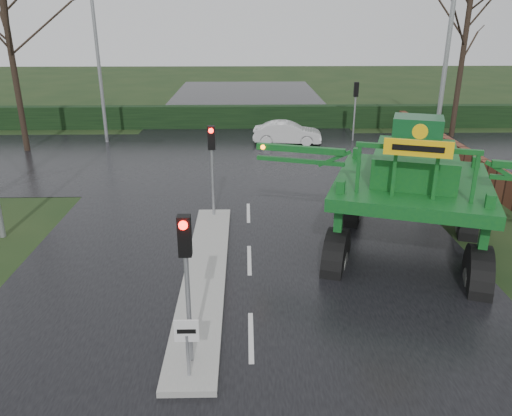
{
  "coord_description": "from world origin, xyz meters",
  "views": [
    {
      "loc": [
        -0.1,
        -9.93,
        7.1
      ],
      "look_at": [
        0.19,
        3.36,
        2.0
      ],
      "focal_mm": 35.0,
      "sensor_mm": 36.0,
      "label": 1
    }
  ],
  "objects_px": {
    "traffic_signal_mid": "(212,152)",
    "street_light_right": "(441,45)",
    "traffic_signal_near": "(186,260)",
    "crop_sprayer": "(342,179)",
    "traffic_signal_far": "(356,98)",
    "white_sedan": "(287,144)",
    "keep_left_sign": "(187,339)",
    "street_light_left_far": "(101,38)"
  },
  "relations": [
    {
      "from": "keep_left_sign",
      "to": "street_light_left_far",
      "type": "distance_m",
      "value": 23.11
    },
    {
      "from": "traffic_signal_far",
      "to": "crop_sprayer",
      "type": "bearing_deg",
      "value": 76.8
    },
    {
      "from": "traffic_signal_mid",
      "to": "crop_sprayer",
      "type": "relative_size",
      "value": 0.37
    },
    {
      "from": "street_light_right",
      "to": "street_light_left_far",
      "type": "xyz_separation_m",
      "value": [
        -16.39,
        8.0,
        0.0
      ]
    },
    {
      "from": "keep_left_sign",
      "to": "traffic_signal_far",
      "type": "xyz_separation_m",
      "value": [
        7.8,
        21.51,
        1.53
      ]
    },
    {
      "from": "street_light_left_far",
      "to": "street_light_right",
      "type": "bearing_deg",
      "value": -26.02
    },
    {
      "from": "keep_left_sign",
      "to": "traffic_signal_mid",
      "type": "height_order",
      "value": "traffic_signal_mid"
    },
    {
      "from": "traffic_signal_far",
      "to": "crop_sprayer",
      "type": "relative_size",
      "value": 0.37
    },
    {
      "from": "street_light_right",
      "to": "traffic_signal_far",
      "type": "bearing_deg",
      "value": 101.95
    },
    {
      "from": "street_light_left_far",
      "to": "crop_sprayer",
      "type": "xyz_separation_m",
      "value": [
        10.94,
        -16.01,
        -3.34
      ]
    },
    {
      "from": "traffic_signal_near",
      "to": "street_light_right",
      "type": "relative_size",
      "value": 0.35
    },
    {
      "from": "street_light_left_far",
      "to": "crop_sprayer",
      "type": "height_order",
      "value": "street_light_left_far"
    },
    {
      "from": "traffic_signal_far",
      "to": "street_light_left_far",
      "type": "xyz_separation_m",
      "value": [
        -14.69,
        -0.01,
        3.4
      ]
    },
    {
      "from": "keep_left_sign",
      "to": "traffic_signal_mid",
      "type": "xyz_separation_m",
      "value": [
        0.0,
        8.99,
        1.53
      ]
    },
    {
      "from": "white_sedan",
      "to": "traffic_signal_far",
      "type": "bearing_deg",
      "value": -73.13
    },
    {
      "from": "traffic_signal_far",
      "to": "white_sedan",
      "type": "distance_m",
      "value": 4.91
    },
    {
      "from": "traffic_signal_near",
      "to": "traffic_signal_far",
      "type": "bearing_deg",
      "value": 69.64
    },
    {
      "from": "keep_left_sign",
      "to": "traffic_signal_near",
      "type": "bearing_deg",
      "value": 90.0
    },
    {
      "from": "keep_left_sign",
      "to": "street_light_right",
      "type": "xyz_separation_m",
      "value": [
        9.49,
        13.5,
        4.93
      ]
    },
    {
      "from": "traffic_signal_mid",
      "to": "street_light_right",
      "type": "xyz_separation_m",
      "value": [
        9.49,
        4.51,
        3.4
      ]
    },
    {
      "from": "traffic_signal_near",
      "to": "crop_sprayer",
      "type": "bearing_deg",
      "value": 51.02
    },
    {
      "from": "keep_left_sign",
      "to": "traffic_signal_near",
      "type": "relative_size",
      "value": 0.38
    },
    {
      "from": "traffic_signal_near",
      "to": "crop_sprayer",
      "type": "relative_size",
      "value": 0.37
    },
    {
      "from": "traffic_signal_near",
      "to": "white_sedan",
      "type": "relative_size",
      "value": 0.88
    },
    {
      "from": "white_sedan",
      "to": "traffic_signal_near",
      "type": "bearing_deg",
      "value": 175.45
    },
    {
      "from": "street_light_right",
      "to": "white_sedan",
      "type": "relative_size",
      "value": 2.49
    },
    {
      "from": "street_light_right",
      "to": "street_light_left_far",
      "type": "distance_m",
      "value": 18.24
    },
    {
      "from": "traffic_signal_mid",
      "to": "traffic_signal_far",
      "type": "bearing_deg",
      "value": 58.07
    },
    {
      "from": "traffic_signal_far",
      "to": "white_sedan",
      "type": "bearing_deg",
      "value": 11.05
    },
    {
      "from": "keep_left_sign",
      "to": "traffic_signal_near",
      "type": "distance_m",
      "value": 1.61
    },
    {
      "from": "traffic_signal_mid",
      "to": "street_light_right",
      "type": "relative_size",
      "value": 0.35
    },
    {
      "from": "traffic_signal_mid",
      "to": "street_light_left_far",
      "type": "xyz_separation_m",
      "value": [
        -6.89,
        12.51,
        3.4
      ]
    },
    {
      "from": "keep_left_sign",
      "to": "traffic_signal_far",
      "type": "distance_m",
      "value": 22.93
    },
    {
      "from": "street_light_left_far",
      "to": "crop_sprayer",
      "type": "relative_size",
      "value": 1.04
    },
    {
      "from": "street_light_left_far",
      "to": "white_sedan",
      "type": "bearing_deg",
      "value": -4.28
    },
    {
      "from": "keep_left_sign",
      "to": "white_sedan",
      "type": "height_order",
      "value": "keep_left_sign"
    },
    {
      "from": "traffic_signal_mid",
      "to": "street_light_right",
      "type": "distance_m",
      "value": 11.05
    },
    {
      "from": "street_light_right",
      "to": "white_sedan",
      "type": "distance_m",
      "value": 11.02
    },
    {
      "from": "traffic_signal_near",
      "to": "traffic_signal_far",
      "type": "distance_m",
      "value": 22.42
    },
    {
      "from": "crop_sprayer",
      "to": "white_sedan",
      "type": "distance_m",
      "value": 15.45
    },
    {
      "from": "traffic_signal_mid",
      "to": "white_sedan",
      "type": "relative_size",
      "value": 0.88
    },
    {
      "from": "traffic_signal_near",
      "to": "traffic_signal_mid",
      "type": "bearing_deg",
      "value": 90.0
    }
  ]
}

